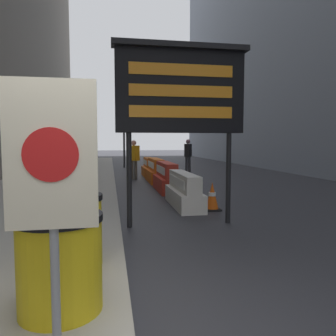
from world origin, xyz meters
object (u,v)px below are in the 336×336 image
object	(u,v)px
warning_sign	(52,173)
jersey_barrier_orange_near	(149,168)
jersey_barrier_red_striped	(166,178)
traffic_cone_mid	(212,197)
jersey_barrier_orange_far	(156,172)
barrel_drum_middle	(71,230)
traffic_cone_far	(159,168)
traffic_cone_near	(149,170)
message_board	(180,91)
pedestrian_worker	(188,153)
jersey_barrier_white	(184,192)
pedestrian_passerby	(134,156)
barrel_drum_foreground	(60,262)
traffic_light_near_curb	(124,115)

from	to	relation	value
warning_sign	jersey_barrier_orange_near	xyz separation A→B (m)	(2.19, 13.26, -1.04)
warning_sign	jersey_barrier_orange_near	world-z (taller)	warning_sign
jersey_barrier_red_striped	jersey_barrier_orange_near	size ratio (longest dim) A/B	1.28
traffic_cone_mid	jersey_barrier_orange_near	bearing A→B (deg)	93.94
jersey_barrier_orange_far	traffic_cone_mid	world-z (taller)	jersey_barrier_orange_far
barrel_drum_middle	jersey_barrier_orange_far	distance (m)	9.49
traffic_cone_far	traffic_cone_near	bearing A→B (deg)	126.33
jersey_barrier_orange_near	message_board	bearing A→B (deg)	-92.97
traffic_cone_near	jersey_barrier_red_striped	bearing A→B (deg)	-90.57
pedestrian_worker	traffic_cone_near	bearing A→B (deg)	-34.57
pedestrian_worker	jersey_barrier_white	bearing A→B (deg)	16.67
traffic_cone_far	pedestrian_passerby	size ratio (longest dim) A/B	0.47
barrel_drum_foreground	warning_sign	world-z (taller)	warning_sign
jersey_barrier_orange_far	traffic_cone_far	world-z (taller)	jersey_barrier_orange_far
jersey_barrier_white	pedestrian_passerby	world-z (taller)	pedestrian_passerby
barrel_drum_foreground	jersey_barrier_white	size ratio (longest dim) A/B	0.39
message_board	traffic_light_near_curb	size ratio (longest dim) A/B	0.75
traffic_light_near_curb	pedestrian_worker	size ratio (longest dim) A/B	2.62
traffic_cone_far	pedestrian_worker	distance (m)	2.42
jersey_barrier_orange_near	barrel_drum_middle	bearing A→B (deg)	-101.13
traffic_light_near_curb	traffic_cone_far	bearing A→B (deg)	-75.88
jersey_barrier_orange_far	traffic_cone_near	world-z (taller)	jersey_barrier_orange_far
barrel_drum_middle	jersey_barrier_red_striped	distance (m)	7.05
message_board	jersey_barrier_orange_far	distance (m)	7.29
barrel_drum_middle	message_board	xyz separation A→B (m)	(1.80, 2.27, 1.99)
barrel_drum_foreground	jersey_barrier_white	world-z (taller)	barrel_drum_foreground
barrel_drum_foreground	barrel_drum_middle	distance (m)	1.04
barrel_drum_middle	message_board	size ratio (longest dim) A/B	0.25
message_board	jersey_barrier_orange_far	xyz separation A→B (m)	(0.48, 6.94, -2.17)
traffic_light_near_curb	warning_sign	bearing A→B (deg)	-93.88
barrel_drum_foreground	jersey_barrier_white	bearing A→B (deg)	66.18
barrel_drum_foreground	jersey_barrier_orange_far	size ratio (longest dim) A/B	0.38
jersey_barrier_red_striped	traffic_cone_far	bearing A→B (deg)	84.49
jersey_barrier_white	barrel_drum_middle	bearing A→B (deg)	-119.27
jersey_barrier_white	jersey_barrier_red_striped	size ratio (longest dim) A/B	1.04
barrel_drum_foreground	message_board	world-z (taller)	message_board
barrel_drum_foreground	warning_sign	xyz separation A→B (m)	(0.06, -0.64, 0.83)
warning_sign	jersey_barrier_white	xyz separation A→B (m)	(2.19, 5.74, -1.05)
jersey_barrier_white	pedestrian_passerby	size ratio (longest dim) A/B	1.28
pedestrian_passerby	traffic_light_near_curb	bearing A→B (deg)	-41.37
pedestrian_worker	jersey_barrier_orange_far	bearing A→B (deg)	-0.74
barrel_drum_foreground	traffic_cone_mid	xyz separation A→B (m)	(2.81, 4.53, -0.26)
jersey_barrier_orange_near	pedestrian_passerby	xyz separation A→B (m)	(-0.81, -1.37, 0.61)
barrel_drum_middle	jersey_barrier_red_striped	xyz separation A→B (m)	(2.28, 6.67, -0.17)
message_board	jersey_barrier_orange_far	bearing A→B (deg)	86.01
traffic_cone_far	pedestrian_passerby	world-z (taller)	pedestrian_passerby
traffic_cone_near	warning_sign	bearing A→B (deg)	-99.45
barrel_drum_middle	message_board	distance (m)	3.51
traffic_cone_far	warning_sign	bearing A→B (deg)	-101.52
barrel_drum_foreground	traffic_light_near_curb	xyz separation A→B (m)	(1.31, 17.82, 2.70)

